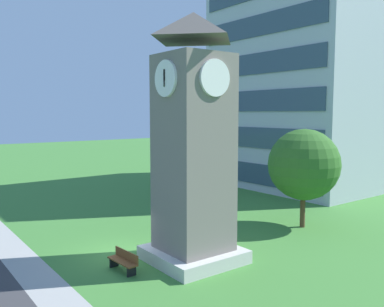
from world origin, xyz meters
The scene contains 6 objects.
ground_plane centered at (0.00, 0.00, 0.00)m, with size 160.00×160.00×0.00m, color #3D7A33.
kerb_strip centered at (0.00, -4.14, 0.00)m, with size 120.00×1.60×0.01m, color #9E9E99.
office_building centered at (-7.17, 24.93, 11.20)m, with size 14.68×15.78×22.40m.
clock_tower centered at (2.88, 2.35, 5.15)m, with size 3.91×3.91×11.43m.
park_bench centered at (2.05, -0.88, 0.46)m, with size 1.83×0.62×0.88m.
tree_streetside centered at (2.35, 11.12, 3.85)m, with size 4.31×4.31×6.01m.
Camera 1 is at (17.76, -8.94, 6.96)m, focal length 38.14 mm.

